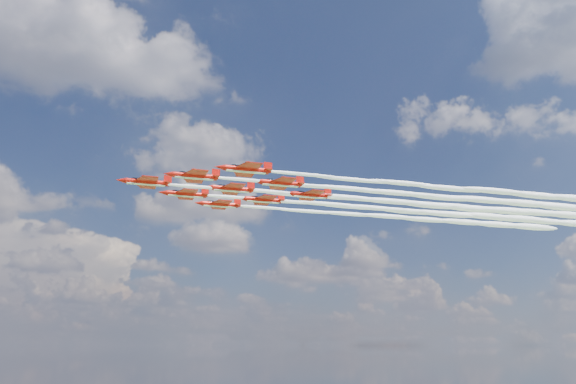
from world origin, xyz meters
name	(u,v)px	position (x,y,z in m)	size (l,w,h in m)	color
jet_lead	(344,198)	(30.30, -4.75, 72.60)	(99.50, 9.86, 2.88)	red
jet_row2_port	(394,193)	(39.50, -12.39, 72.60)	(99.50, 9.86, 2.88)	red
jet_row2_starb	(367,208)	(39.69, 2.66, 72.60)	(99.50, 9.86, 2.88)	red
jet_row3_port	(448,187)	(48.69, -20.03, 72.60)	(99.50, 9.86, 2.88)	red
jet_row3_centre	(414,203)	(48.88, -4.99, 72.60)	(99.50, 9.86, 2.88)	red
jet_row3_starb	(387,216)	(49.08, 10.06, 72.60)	(99.50, 9.86, 2.88)	red
jet_row4_port	(465,199)	(58.08, -12.63, 72.60)	(99.50, 9.86, 2.88)	red
jet_row4_starb	(432,212)	(58.27, 2.42, 72.60)	(99.50, 9.86, 2.88)	red
jet_tail	(479,208)	(67.47, -5.22, 72.60)	(99.50, 9.86, 2.88)	red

